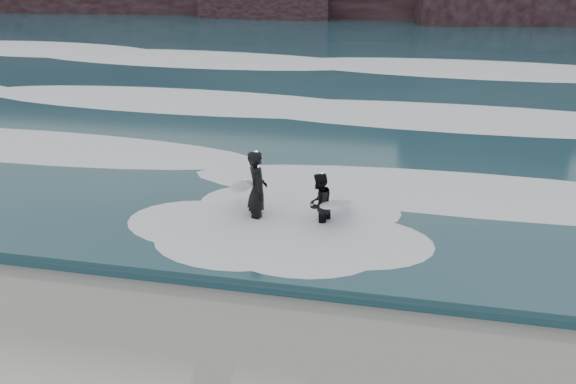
# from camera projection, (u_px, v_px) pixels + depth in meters

# --- Properties ---
(ground) EXTENTS (120.00, 120.00, 0.00)m
(ground) POSITION_uv_depth(u_px,v_px,m) (125.00, 382.00, 10.16)
(ground) COLOR #7B6B4C
(ground) RESTS_ON ground
(sea) EXTENTS (90.00, 52.00, 0.30)m
(sea) POSITION_uv_depth(u_px,v_px,m) (350.00, 52.00, 36.31)
(sea) COLOR #1C404C
(sea) RESTS_ON ground
(foam_near) EXTENTS (60.00, 3.20, 0.20)m
(foam_near) POSITION_uv_depth(u_px,v_px,m) (264.00, 167.00, 18.14)
(foam_near) COLOR white
(foam_near) RESTS_ON sea
(foam_mid) EXTENTS (60.00, 4.00, 0.24)m
(foam_mid) POSITION_uv_depth(u_px,v_px,m) (308.00, 104.00, 24.46)
(foam_mid) COLOR white
(foam_mid) RESTS_ON sea
(foam_far) EXTENTS (60.00, 4.80, 0.30)m
(foam_far) POSITION_uv_depth(u_px,v_px,m) (340.00, 60.00, 32.58)
(foam_far) COLOR white
(foam_far) RESTS_ON sea
(surfer_left) EXTENTS (1.34, 1.85, 1.96)m
(surfer_left) POSITION_uv_depth(u_px,v_px,m) (255.00, 190.00, 15.02)
(surfer_left) COLOR black
(surfer_left) RESTS_ON ground
(surfer_right) EXTENTS (1.23, 2.11, 1.52)m
(surfer_right) POSITION_uv_depth(u_px,v_px,m) (322.00, 204.00, 14.79)
(surfer_right) COLOR black
(surfer_right) RESTS_ON ground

